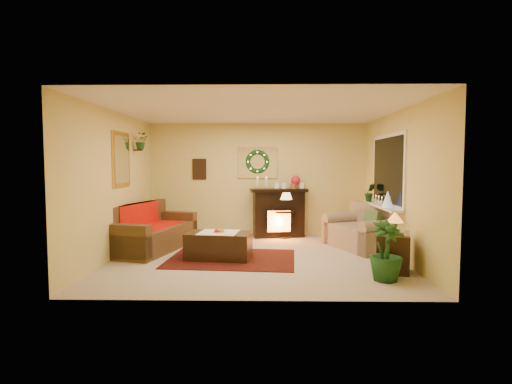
{
  "coord_description": "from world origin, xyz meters",
  "views": [
    {
      "loc": [
        0.14,
        -7.01,
        1.66
      ],
      "look_at": [
        0.0,
        0.35,
        1.15
      ],
      "focal_mm": 28.0,
      "sensor_mm": 36.0,
      "label": 1
    }
  ],
  "objects_px": {
    "fireplace": "(279,213)",
    "end_table_square": "(392,255)",
    "coffee_table": "(219,247)",
    "sofa": "(153,228)",
    "loveseat": "(361,227)",
    "side_table_round": "(284,224)"
  },
  "relations": [
    {
      "from": "sofa",
      "to": "loveseat",
      "type": "height_order",
      "value": "sofa"
    },
    {
      "from": "fireplace",
      "to": "loveseat",
      "type": "bearing_deg",
      "value": -46.64
    },
    {
      "from": "loveseat",
      "to": "end_table_square",
      "type": "xyz_separation_m",
      "value": [
        0.06,
        -1.74,
        -0.15
      ]
    },
    {
      "from": "loveseat",
      "to": "coffee_table",
      "type": "bearing_deg",
      "value": 176.68
    },
    {
      "from": "sofa",
      "to": "fireplace",
      "type": "height_order",
      "value": "fireplace"
    },
    {
      "from": "side_table_round",
      "to": "fireplace",
      "type": "bearing_deg",
      "value": 137.37
    },
    {
      "from": "fireplace",
      "to": "coffee_table",
      "type": "distance_m",
      "value": 2.45
    },
    {
      "from": "side_table_round",
      "to": "end_table_square",
      "type": "xyz_separation_m",
      "value": [
        1.52,
        -2.84,
        -0.06
      ]
    },
    {
      "from": "sofa",
      "to": "side_table_round",
      "type": "relative_size",
      "value": 3.38
    },
    {
      "from": "loveseat",
      "to": "end_table_square",
      "type": "bearing_deg",
      "value": -110.32
    },
    {
      "from": "coffee_table",
      "to": "fireplace",
      "type": "bearing_deg",
      "value": 69.6
    },
    {
      "from": "fireplace",
      "to": "end_table_square",
      "type": "height_order",
      "value": "fireplace"
    },
    {
      "from": "loveseat",
      "to": "coffee_table",
      "type": "distance_m",
      "value": 2.87
    },
    {
      "from": "fireplace",
      "to": "loveseat",
      "type": "xyz_separation_m",
      "value": [
        1.57,
        -1.21,
        -0.13
      ]
    },
    {
      "from": "end_table_square",
      "to": "coffee_table",
      "type": "xyz_separation_m",
      "value": [
        -2.77,
        0.8,
        -0.06
      ]
    },
    {
      "from": "loveseat",
      "to": "side_table_round",
      "type": "height_order",
      "value": "loveseat"
    },
    {
      "from": "end_table_square",
      "to": "fireplace",
      "type": "bearing_deg",
      "value": 119.05
    },
    {
      "from": "side_table_round",
      "to": "sofa",
      "type": "bearing_deg",
      "value": -153.65
    },
    {
      "from": "loveseat",
      "to": "coffee_table",
      "type": "height_order",
      "value": "loveseat"
    },
    {
      "from": "end_table_square",
      "to": "sofa",
      "type": "bearing_deg",
      "value": 159.49
    },
    {
      "from": "fireplace",
      "to": "coffee_table",
      "type": "relative_size",
      "value": 1.02
    },
    {
      "from": "loveseat",
      "to": "side_table_round",
      "type": "bearing_deg",
      "value": 120.47
    }
  ]
}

